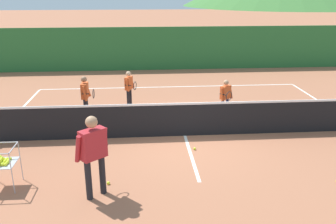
# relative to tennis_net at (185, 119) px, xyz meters

# --- Properties ---
(ground_plane) EXTENTS (120.00, 120.00, 0.00)m
(ground_plane) POSITION_rel_tennis_net_xyz_m (0.00, 0.00, -0.50)
(ground_plane) COLOR #A86647
(line_baseline_far) EXTENTS (10.62, 0.08, 0.01)m
(line_baseline_far) POSITION_rel_tennis_net_xyz_m (0.00, 5.24, -0.50)
(line_baseline_far) COLOR white
(line_baseline_far) RESTS_ON ground
(line_service_center) EXTENTS (0.08, 5.13, 0.01)m
(line_service_center) POSITION_rel_tennis_net_xyz_m (0.00, 0.00, -0.50)
(line_service_center) COLOR white
(line_service_center) RESTS_ON ground
(tennis_net) EXTENTS (10.78, 0.08, 1.05)m
(tennis_net) POSITION_rel_tennis_net_xyz_m (0.00, 0.00, 0.00)
(tennis_net) COLOR #333338
(tennis_net) RESTS_ON ground
(instructor) EXTENTS (0.66, 0.76, 1.70)m
(instructor) POSITION_rel_tennis_net_xyz_m (-2.14, -2.90, 0.52)
(instructor) COLOR black
(instructor) RESTS_ON ground
(student_0) EXTENTS (0.41, 0.65, 1.37)m
(student_0) POSITION_rel_tennis_net_xyz_m (-2.93, 1.65, 0.32)
(student_0) COLOR black
(student_0) RESTS_ON ground
(student_1) EXTENTS (0.41, 0.68, 1.25)m
(student_1) POSITION_rel_tennis_net_xyz_m (-1.60, 2.77, 0.25)
(student_1) COLOR black
(student_1) RESTS_ON ground
(student_2) EXTENTS (0.48, 0.64, 1.22)m
(student_2) POSITION_rel_tennis_net_xyz_m (1.47, 1.45, 0.23)
(student_2) COLOR navy
(student_2) RESTS_ON ground
(ball_cart) EXTENTS (0.58, 0.58, 0.90)m
(ball_cart) POSITION_rel_tennis_net_xyz_m (-4.10, -2.42, 0.09)
(ball_cart) COLOR #B7B7BC
(ball_cart) RESTS_ON ground
(tennis_ball_1) EXTENTS (0.07, 0.07, 0.07)m
(tennis_ball_1) POSITION_rel_tennis_net_xyz_m (0.14, -0.95, -0.47)
(tennis_ball_1) COLOR yellow
(tennis_ball_1) RESTS_ON ground
(tennis_ball_4) EXTENTS (0.07, 0.07, 0.07)m
(tennis_ball_4) POSITION_rel_tennis_net_xyz_m (-1.94, -2.49, -0.47)
(tennis_ball_4) COLOR yellow
(tennis_ball_4) RESTS_ON ground
(windscreen_fence) EXTENTS (23.37, 0.08, 2.13)m
(windscreen_fence) POSITION_rel_tennis_net_xyz_m (0.00, 8.60, 0.56)
(windscreen_fence) COLOR #286B33
(windscreen_fence) RESTS_ON ground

